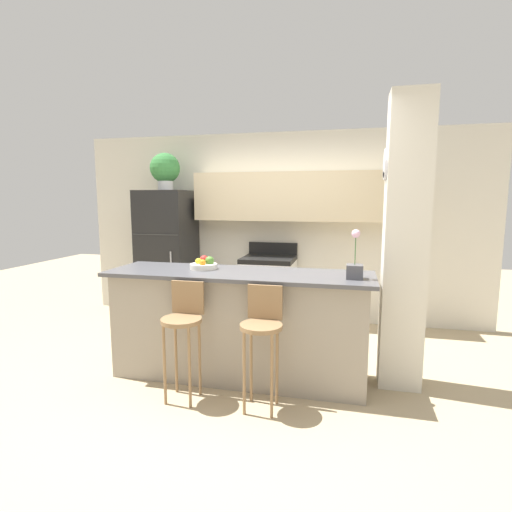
% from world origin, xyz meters
% --- Properties ---
extents(ground_plane, '(14.00, 14.00, 0.00)m').
position_xyz_m(ground_plane, '(0.00, 0.00, 0.00)').
color(ground_plane, tan).
extents(wall_back, '(5.60, 0.38, 2.55)m').
position_xyz_m(wall_back, '(0.11, 1.91, 1.44)').
color(wall_back, silver).
rests_on(wall_back, ground_plane).
extents(pillar_right, '(0.38, 0.32, 2.55)m').
position_xyz_m(pillar_right, '(1.44, 0.20, 1.28)').
color(pillar_right, silver).
rests_on(pillar_right, ground_plane).
extents(counter_bar, '(2.43, 0.70, 1.01)m').
position_xyz_m(counter_bar, '(0.00, 0.00, 0.51)').
color(counter_bar, gray).
rests_on(counter_bar, ground_plane).
extents(refrigerator, '(0.67, 0.71, 1.78)m').
position_xyz_m(refrigerator, '(-1.47, 1.58, 0.89)').
color(refrigerator, black).
rests_on(refrigerator, ground_plane).
extents(stove_range, '(0.67, 0.64, 1.07)m').
position_xyz_m(stove_range, '(-0.06, 1.63, 0.46)').
color(stove_range, white).
rests_on(stove_range, ground_plane).
extents(bar_stool_left, '(0.33, 0.33, 0.98)m').
position_xyz_m(bar_stool_left, '(-0.33, -0.49, 0.65)').
color(bar_stool_left, olive).
rests_on(bar_stool_left, ground_plane).
extents(bar_stool_right, '(0.33, 0.33, 0.98)m').
position_xyz_m(bar_stool_right, '(0.33, -0.49, 0.65)').
color(bar_stool_right, olive).
rests_on(bar_stool_right, ground_plane).
extents(potted_plant_on_fridge, '(0.40, 0.40, 0.50)m').
position_xyz_m(potted_plant_on_fridge, '(-1.47, 1.58, 2.06)').
color(potted_plant_on_fridge, silver).
rests_on(potted_plant_on_fridge, refrigerator).
extents(orchid_vase, '(0.13, 0.13, 0.41)m').
position_xyz_m(orchid_vase, '(1.03, -0.08, 1.11)').
color(orchid_vase, '#4C4C51').
rests_on(orchid_vase, counter_bar).
extents(fruit_bowl, '(0.26, 0.26, 0.12)m').
position_xyz_m(fruit_bowl, '(-0.36, 0.08, 1.05)').
color(fruit_bowl, silver).
rests_on(fruit_bowl, counter_bar).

